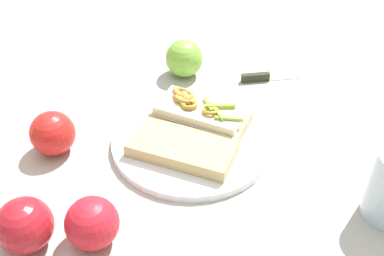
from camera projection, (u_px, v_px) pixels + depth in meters
name	position (u px, v px, depth m)	size (l,w,h in m)	color
ground_plane	(192.00, 143.00, 0.76)	(2.00, 2.00, 0.00)	#B6AEA5
plate	(192.00, 140.00, 0.76)	(0.27, 0.27, 0.01)	white
sandwich	(201.00, 114.00, 0.78)	(0.10, 0.17, 0.05)	tan
bread_slice_side	(181.00, 148.00, 0.72)	(0.17, 0.08, 0.02)	tan
apple_0	(184.00, 58.00, 0.91)	(0.08, 0.08, 0.08)	#7AB33B
apple_2	(53.00, 133.00, 0.73)	(0.07, 0.07, 0.07)	red
apple_3	(24.00, 225.00, 0.58)	(0.08, 0.08, 0.08)	#AD1923
apple_5	(92.00, 223.00, 0.58)	(0.07, 0.07, 0.07)	red
knife	(261.00, 78.00, 0.91)	(0.07, 0.11, 0.02)	silver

